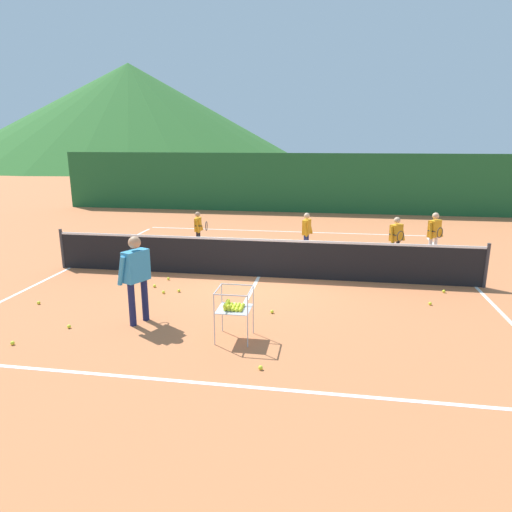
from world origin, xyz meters
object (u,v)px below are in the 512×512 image
(student_0, at_px, (198,227))
(student_1, at_px, (307,230))
(student_2, at_px, (396,236))
(tennis_ball_7, at_px, (261,368))
(tennis_ball_8, at_px, (69,326))
(ball_cart, at_px, (233,307))
(tennis_ball_6, at_px, (430,303))
(tennis_ball_1, at_px, (13,343))
(tennis_net, at_px, (259,257))
(tennis_ball_3, at_px, (39,303))
(tennis_ball_5, at_px, (155,286))
(tennis_ball_4, at_px, (444,291))
(tennis_ball_0, at_px, (168,279))
(tennis_ball_10, at_px, (272,312))
(tennis_ball_9, at_px, (163,292))
(student_3, at_px, (434,232))
(tennis_ball_2, at_px, (179,291))
(instructor, at_px, (136,272))

(student_0, bearing_deg, student_1, -2.36)
(student_1, bearing_deg, student_2, -12.32)
(tennis_ball_7, relative_size, tennis_ball_8, 1.00)
(ball_cart, height_order, tennis_ball_6, ball_cart)
(tennis_ball_1, distance_m, tennis_ball_6, 7.92)
(tennis_net, relative_size, student_0, 8.98)
(tennis_ball_6, bearing_deg, tennis_ball_3, -171.17)
(tennis_ball_5, bearing_deg, tennis_ball_6, -1.86)
(tennis_ball_4, height_order, tennis_ball_8, same)
(student_2, distance_m, tennis_ball_0, 6.25)
(tennis_net, height_order, tennis_ball_5, tennis_net)
(tennis_ball_3, bearing_deg, tennis_ball_10, 3.25)
(tennis_ball_3, bearing_deg, tennis_ball_4, 13.95)
(student_0, relative_size, tennis_ball_5, 17.47)
(student_0, bearing_deg, tennis_ball_9, -84.78)
(student_2, bearing_deg, tennis_ball_0, -156.11)
(tennis_ball_1, xyz_separation_m, tennis_ball_4, (7.76, 3.95, 0.00))
(student_0, xyz_separation_m, student_3, (6.91, -0.20, 0.10))
(tennis_ball_3, bearing_deg, tennis_net, 32.18)
(tennis_ball_1, height_order, tennis_ball_7, same)
(tennis_ball_9, bearing_deg, tennis_ball_8, -115.80)
(student_1, bearing_deg, tennis_ball_9, -126.19)
(tennis_ball_0, distance_m, tennis_ball_10, 3.30)
(student_0, relative_size, tennis_ball_4, 17.47)
(tennis_ball_6, bearing_deg, student_2, 95.10)
(tennis_ball_2, xyz_separation_m, tennis_ball_6, (5.42, 0.04, 0.00))
(student_0, height_order, student_3, student_3)
(instructor, height_order, student_0, instructor)
(tennis_ball_3, relative_size, tennis_ball_6, 1.00)
(tennis_ball_10, bearing_deg, student_0, 120.49)
(ball_cart, bearing_deg, tennis_ball_5, 134.29)
(student_1, xyz_separation_m, tennis_ball_4, (3.24, -2.99, -0.72))
(tennis_ball_1, relative_size, tennis_ball_6, 1.00)
(student_0, height_order, tennis_ball_0, student_0)
(student_0, bearing_deg, student_3, -1.62)
(tennis_ball_7, bearing_deg, tennis_ball_0, 125.55)
(student_0, relative_size, student_1, 0.94)
(tennis_ball_0, bearing_deg, student_0, 92.51)
(tennis_ball_4, distance_m, tennis_ball_7, 5.43)
(student_1, xyz_separation_m, student_2, (2.48, -0.54, 0.02))
(tennis_ball_4, xyz_separation_m, tennis_ball_10, (-3.65, -1.84, 0.00))
(tennis_ball_2, distance_m, tennis_ball_6, 5.42)
(ball_cart, height_order, tennis_ball_4, ball_cart)
(student_3, distance_m, tennis_ball_10, 6.27)
(tennis_ball_2, distance_m, tennis_ball_7, 3.98)
(tennis_ball_0, bearing_deg, ball_cart, -53.30)
(tennis_ball_4, relative_size, tennis_ball_8, 1.00)
(instructor, height_order, student_3, instructor)
(student_0, xyz_separation_m, tennis_ball_8, (-0.64, -6.28, -0.68))
(tennis_net, height_order, tennis_ball_3, tennis_net)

